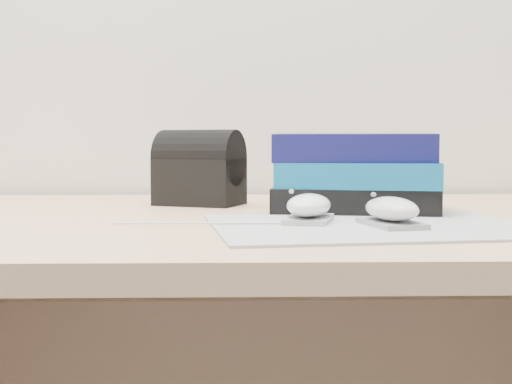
{
  "coord_description": "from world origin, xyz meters",
  "views": [
    {
      "loc": [
        -0.11,
        0.57,
        0.83
      ],
      "look_at": [
        -0.09,
        1.48,
        0.77
      ],
      "focal_mm": 50.0,
      "sensor_mm": 36.0,
      "label": 1
    }
  ],
  "objects_px": {
    "desk": "(312,363)",
    "book_stack": "(356,174)",
    "mouse_rear": "(309,208)",
    "pouch": "(200,169)",
    "mouse_front": "(392,211)"
  },
  "relations": [
    {
      "from": "mouse_rear",
      "to": "book_stack",
      "type": "distance_m",
      "value": 0.19
    },
    {
      "from": "desk",
      "to": "mouse_rear",
      "type": "bearing_deg",
      "value": -97.54
    },
    {
      "from": "desk",
      "to": "book_stack",
      "type": "height_order",
      "value": "book_stack"
    },
    {
      "from": "mouse_front",
      "to": "pouch",
      "type": "bearing_deg",
      "value": 126.65
    },
    {
      "from": "book_stack",
      "to": "mouse_rear",
      "type": "bearing_deg",
      "value": -117.98
    },
    {
      "from": "mouse_rear",
      "to": "book_stack",
      "type": "height_order",
      "value": "book_stack"
    },
    {
      "from": "desk",
      "to": "book_stack",
      "type": "xyz_separation_m",
      "value": [
        0.06,
        -0.02,
        0.29
      ]
    },
    {
      "from": "mouse_front",
      "to": "desk",
      "type": "bearing_deg",
      "value": 107.32
    },
    {
      "from": "book_stack",
      "to": "pouch",
      "type": "xyz_separation_m",
      "value": [
        -0.24,
        0.12,
        0.0
      ]
    },
    {
      "from": "mouse_rear",
      "to": "pouch",
      "type": "xyz_separation_m",
      "value": [
        -0.15,
        0.28,
        0.04
      ]
    },
    {
      "from": "mouse_front",
      "to": "book_stack",
      "type": "distance_m",
      "value": 0.21
    },
    {
      "from": "mouse_front",
      "to": "pouch",
      "type": "distance_m",
      "value": 0.41
    },
    {
      "from": "book_stack",
      "to": "pouch",
      "type": "bearing_deg",
      "value": 153.12
    },
    {
      "from": "mouse_rear",
      "to": "desk",
      "type": "bearing_deg",
      "value": 82.46
    },
    {
      "from": "book_stack",
      "to": "desk",
      "type": "bearing_deg",
      "value": 165.3
    }
  ]
}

